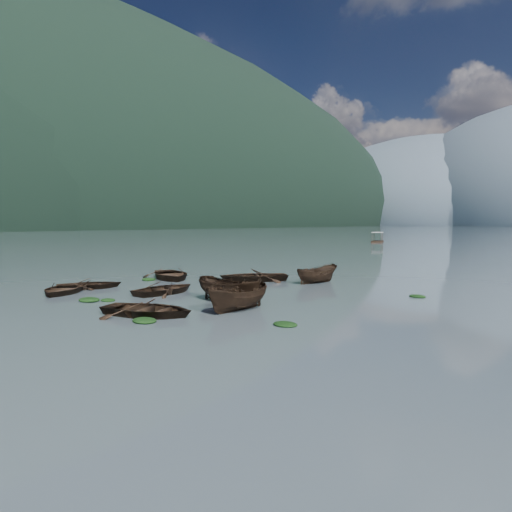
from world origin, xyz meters
The scene contains 21 objects.
ground_plane centered at (0.00, 0.00, 0.00)m, with size 2400.00×2400.00×0.00m, color #4B585E.
left_ridge_far centered at (-480.00, 250.00, 0.00)m, with size 560.00×1400.00×380.00m, color black.
haze_mtn_a centered at (-260.00, 900.00, 0.00)m, with size 520.00×520.00×280.00m, color #475666.
rowboat_0 centered at (-6.96, 1.81, 0.00)m, with size 2.95×4.14×0.86m, color black.
rowboat_1 centered at (-7.57, 4.00, 0.00)m, with size 2.86×4.01×0.83m, color black.
rowboat_2 centered at (3.15, 5.68, 0.00)m, with size 1.63×4.32×1.67m, color black.
rowboat_3 centered at (-2.04, 5.67, 0.00)m, with size 3.05×4.27×0.89m, color black.
rowboat_4 centered at (2.48, 0.71, 0.00)m, with size 3.19×4.46×0.92m, color black.
rowboat_5 centered at (5.02, 4.17, 0.00)m, with size 1.53×4.08×1.57m, color black.
rowboat_6 centered at (-7.18, 10.58, 0.00)m, with size 3.66×5.12×1.06m, color black.
rowboat_7 centered at (-1.57, 13.69, 0.00)m, with size 3.59×5.02×1.04m, color black.
rowboat_8 centered at (2.77, 15.55, 0.00)m, with size 1.44×3.81×1.47m, color black.
weed_clump_0 centered at (-3.11, 1.19, 0.00)m, with size 1.26×1.03×0.28m, color black.
weed_clump_1 centered at (-2.41, 1.89, 0.00)m, with size 0.90×0.72×0.20m, color black.
weed_clump_2 centered at (3.51, -0.29, 0.00)m, with size 1.17×0.94×0.25m, color black.
weed_clump_3 centered at (0.32, 7.77, 0.00)m, with size 0.81×0.68×0.18m, color black.
weed_clump_4 centered at (8.67, 2.91, 0.00)m, with size 1.08×0.86×0.22m, color black.
weed_clump_5 centered at (-7.85, 9.04, 0.00)m, with size 1.14×0.92×0.24m, color black.
weed_clump_6 centered at (2.37, 7.00, 0.00)m, with size 0.90×0.75×0.19m, color black.
weed_clump_7 centered at (10.54, 13.65, 0.00)m, with size 0.95×0.76×0.21m, color black.
pontoon_left centered at (-21.62, 83.12, 0.00)m, with size 2.33×5.58×2.14m, color black, non-canonical shape.
Camera 1 is at (19.25, -12.58, 4.27)m, focal length 32.00 mm.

